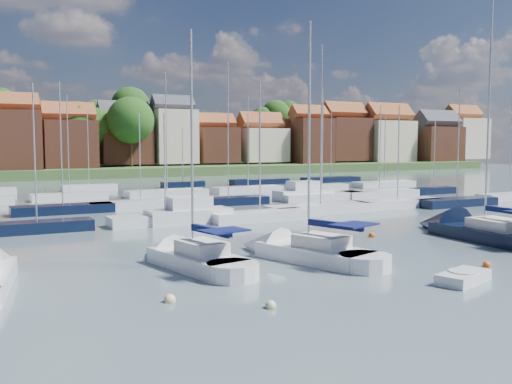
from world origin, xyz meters
TOP-DOWN VIEW (x-y plane):
  - ground at (0.00, 40.00)m, footprint 260.00×260.00m
  - sailboat_left at (-11.23, 4.60)m, footprint 4.49×10.25m
  - sailboat_centre at (-4.80, 3.51)m, footprint 5.91×10.99m
  - sailboat_navy at (10.12, 4.41)m, footprint 4.49×13.75m
  - tender at (-0.89, -5.07)m, footprint 3.40×2.33m
  - buoy_a at (-14.41, -1.80)m, footprint 0.50×0.50m
  - buoy_b at (-11.08, -4.52)m, footprint 0.45×0.45m
  - buoy_c at (-4.65, 0.05)m, footprint 0.52×0.52m
  - buoy_d at (2.94, -3.16)m, footprint 0.43×0.43m
  - buoy_e at (3.74, 7.47)m, footprint 0.50×0.50m
  - marina_field at (1.91, 35.15)m, footprint 79.62×41.41m
  - far_shore_town at (2.23, 132.67)m, footprint 212.46×90.00m

SIDE VIEW (x-z plane):
  - ground at x=0.00m, z-range 0.00..0.00m
  - buoy_a at x=-14.41m, z-range -0.25..0.25m
  - buoy_b at x=-11.08m, z-range -0.22..0.22m
  - buoy_c at x=-4.65m, z-range -0.26..0.26m
  - buoy_d at x=2.94m, z-range -0.21..0.21m
  - buoy_e at x=3.74m, z-range -0.25..0.25m
  - tender at x=-0.89m, z-range -0.08..0.59m
  - sailboat_navy at x=10.12m, z-range -8.98..9.67m
  - sailboat_centre at x=-4.80m, z-range -6.89..7.61m
  - sailboat_left at x=-11.23m, z-range -6.43..7.15m
  - marina_field at x=1.91m, z-range -7.53..8.40m
  - far_shore_town at x=2.23m, z-range -6.53..15.74m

